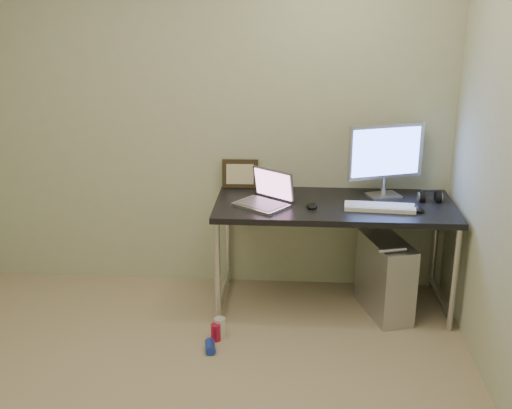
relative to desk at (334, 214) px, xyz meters
name	(u,v)px	position (x,y,z in m)	size (l,w,h in m)	color
wall_back	(202,117)	(-0.93, 0.35, 0.58)	(3.50, 0.02, 2.50)	beige
desk	(334,214)	(0.00, 0.00, 0.00)	(1.58, 0.69, 0.75)	black
tower_computer	(385,277)	(0.35, -0.09, -0.41)	(0.36, 0.55, 0.56)	#BDBCC1
cable_a	(373,237)	(0.30, 0.30, -0.27)	(0.01, 0.01, 0.70)	black
cable_b	(386,241)	(0.39, 0.28, -0.29)	(0.01, 0.01, 0.72)	black
can_red	(216,332)	(-0.74, -0.53, -0.61)	(0.06, 0.06, 0.11)	#B21337
can_white	(220,328)	(-0.72, -0.49, -0.61)	(0.07, 0.07, 0.13)	silver
can_blue	(210,347)	(-0.76, -0.66, -0.64)	(0.06, 0.06, 0.11)	#1F3AB7
laptop	(266,197)	(-0.45, -0.06, 0.13)	(0.42, 0.41, 0.23)	#BBB9C2
monitor	(386,155)	(0.34, 0.17, 0.37)	(0.51, 0.22, 0.50)	#BBB9C2
keyboard	(380,207)	(0.28, -0.10, 0.09)	(0.45, 0.15, 0.03)	white
mouse_right	(418,208)	(0.52, -0.12, 0.10)	(0.07, 0.12, 0.04)	black
mouse_left	(312,205)	(-0.15, -0.09, 0.10)	(0.07, 0.11, 0.04)	black
headphones	(430,197)	(0.64, 0.09, 0.11)	(0.15, 0.09, 0.10)	black
picture_frame	(240,174)	(-0.66, 0.31, 0.18)	(0.25, 0.03, 0.20)	black
webcam	(270,175)	(-0.45, 0.31, 0.18)	(0.05, 0.04, 0.13)	silver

